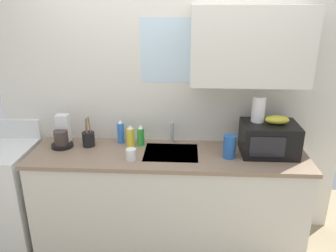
{
  "coord_description": "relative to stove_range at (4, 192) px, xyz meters",
  "views": [
    {
      "loc": [
        0.15,
        -2.59,
        2.11
      ],
      "look_at": [
        0.0,
        0.0,
        1.15
      ],
      "focal_mm": 35.58,
      "sensor_mm": 36.0,
      "label": 1
    }
  ],
  "objects": [
    {
      "name": "cereal_canister",
      "position": [
        2.04,
        -0.05,
        0.54
      ],
      "size": [
        0.1,
        0.1,
        0.19
      ],
      "primitive_type": "cylinder",
      "color": "#2659A5",
      "rests_on": "counter_unit"
    },
    {
      "name": "banana_bunch",
      "position": [
        2.43,
        0.05,
        0.75
      ],
      "size": [
        0.2,
        0.11,
        0.07
      ],
      "primitive_type": "ellipsoid",
      "color": "gold",
      "rests_on": "microwave"
    },
    {
      "name": "utensil_crock",
      "position": [
        0.81,
        0.12,
        0.51
      ],
      "size": [
        0.11,
        0.11,
        0.27
      ],
      "color": "black",
      "rests_on": "counter_unit"
    },
    {
      "name": "kitchen_wall_assembly",
      "position": [
        1.66,
        0.31,
        0.9
      ],
      "size": [
        3.14,
        0.42,
        2.5
      ],
      "color": "silver",
      "rests_on": "ground"
    },
    {
      "name": "dish_soap_bottle_green",
      "position": [
        1.28,
        0.16,
        0.53
      ],
      "size": [
        0.06,
        0.06,
        0.2
      ],
      "color": "green",
      "rests_on": "counter_unit"
    },
    {
      "name": "stove_range",
      "position": [
        0.0,
        0.0,
        0.0
      ],
      "size": [
        0.6,
        0.6,
        1.08
      ],
      "color": "white",
      "rests_on": "ground"
    },
    {
      "name": "mug_white",
      "position": [
        1.24,
        -0.14,
        0.49
      ],
      "size": [
        0.08,
        0.08,
        0.09
      ],
      "primitive_type": "cylinder",
      "color": "white",
      "rests_on": "counter_unit"
    },
    {
      "name": "paper_towel_roll",
      "position": [
        2.28,
        0.1,
        0.82
      ],
      "size": [
        0.11,
        0.11,
        0.22
      ],
      "primitive_type": "cylinder",
      "color": "white",
      "rests_on": "microwave"
    },
    {
      "name": "microwave",
      "position": [
        2.38,
        0.04,
        0.58
      ],
      "size": [
        0.46,
        0.35,
        0.27
      ],
      "color": "black",
      "rests_on": "counter_unit"
    },
    {
      "name": "sink_faucet",
      "position": [
        1.56,
        0.24,
        0.54
      ],
      "size": [
        0.03,
        0.03,
        0.19
      ],
      "primitive_type": "cylinder",
      "color": "#B2B5BA",
      "rests_on": "counter_unit"
    },
    {
      "name": "dish_soap_bottle_yellow",
      "position": [
        1.19,
        0.14,
        0.54
      ],
      "size": [
        0.07,
        0.07,
        0.2
      ],
      "color": "yellow",
      "rests_on": "counter_unit"
    },
    {
      "name": "counter_unit",
      "position": [
        1.53,
        -0.0,
        0.0
      ],
      "size": [
        2.37,
        0.63,
        0.9
      ],
      "color": "silver",
      "rests_on": "ground"
    },
    {
      "name": "coffee_maker",
      "position": [
        0.58,
        0.1,
        0.55
      ],
      "size": [
        0.19,
        0.21,
        0.28
      ],
      "color": "black",
      "rests_on": "counter_unit"
    },
    {
      "name": "dish_soap_bottle_blue",
      "position": [
        1.09,
        0.21,
        0.55
      ],
      "size": [
        0.06,
        0.06,
        0.23
      ],
      "color": "blue",
      "rests_on": "counter_unit"
    }
  ]
}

